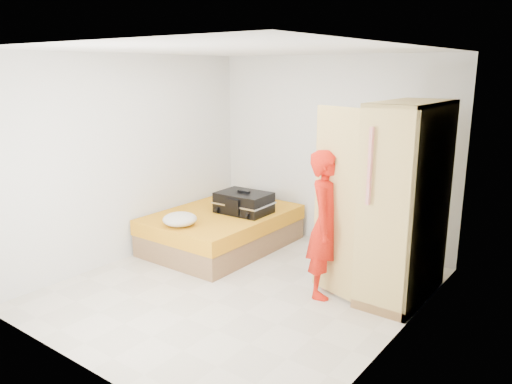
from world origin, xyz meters
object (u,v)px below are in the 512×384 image
Objects in this scene: bed at (222,229)px; suitcase at (244,203)px; wardrobe at (400,207)px; round_cushion at (180,219)px; person at (326,224)px.

suitcase is (0.25, 0.17, 0.39)m from bed.
bed is 0.96× the size of wardrobe.
person is at bearing 9.06° from round_cushion.
round_cushion is (-0.28, -0.94, -0.06)m from suitcase.
round_cushion is at bearing -163.77° from wardrobe.
person is 3.72× the size of round_cushion.
wardrobe is 4.89× the size of round_cushion.
round_cushion is at bearing -108.68° from suitcase.
suitcase is 0.98m from round_cushion.
bed is at bearing 62.84° from person.
wardrobe is at bearing -7.18° from suitcase.
person is 1.94m from round_cushion.
suitcase reaches higher than round_cushion.
wardrobe reaches higher than round_cushion.
bed is at bearing -148.00° from suitcase.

